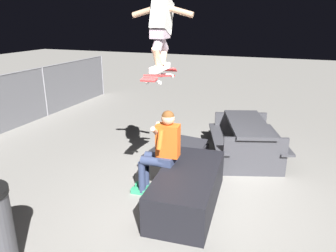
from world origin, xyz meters
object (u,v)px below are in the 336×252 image
(ledge_box_main, at_px, (188,188))
(skater_airborne, at_px, (161,25))
(skateboard, at_px, (160,76))
(person_sitting_on_ledge, at_px, (161,148))
(picnic_table_back, at_px, (247,134))
(kicker_ramp, at_px, (177,154))

(ledge_box_main, relative_size, skater_airborne, 1.61)
(skateboard, distance_m, skater_airborne, 0.69)
(ledge_box_main, distance_m, skateboard, 1.69)
(person_sitting_on_ledge, height_order, picnic_table_back, person_sitting_on_ledge)
(kicker_ramp, bearing_deg, ledge_box_main, -155.35)
(skater_airborne, bearing_deg, kicker_ramp, 9.83)
(person_sitting_on_ledge, height_order, skater_airborne, skater_airborne)
(skater_airborne, relative_size, picnic_table_back, 0.55)
(ledge_box_main, xyz_separation_m, kicker_ramp, (1.62, 0.74, -0.22))
(kicker_ramp, bearing_deg, picnic_table_back, -72.18)
(ledge_box_main, height_order, skateboard, skateboard)
(person_sitting_on_ledge, relative_size, skateboard, 1.34)
(ledge_box_main, bearing_deg, kicker_ramp, 24.65)
(skateboard, height_order, kicker_ramp, skateboard)
(person_sitting_on_ledge, xyz_separation_m, skateboard, (0.04, 0.02, 1.09))
(picnic_table_back, bearing_deg, kicker_ramp, 107.82)
(skateboard, distance_m, kicker_ramp, 2.32)
(person_sitting_on_ledge, bearing_deg, ledge_box_main, -107.56)
(skater_airborne, bearing_deg, skateboard, -177.08)
(kicker_ramp, distance_m, picnic_table_back, 1.44)
(skater_airborne, bearing_deg, person_sitting_on_ledge, -168.07)
(ledge_box_main, height_order, kicker_ramp, ledge_box_main)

